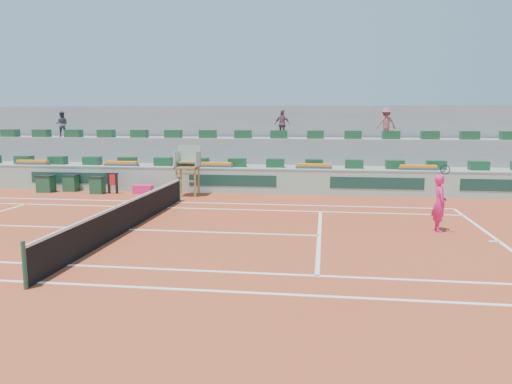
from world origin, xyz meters
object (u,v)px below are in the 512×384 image
(player_bag, at_px, (143,189))
(tennis_player, at_px, (439,203))
(umpire_chair, at_px, (188,164))
(drink_cooler_a, at_px, (97,185))

(player_bag, distance_m, tennis_player, 14.32)
(umpire_chair, xyz_separation_m, drink_cooler_a, (-4.64, -0.05, -1.12))
(umpire_chair, height_order, tennis_player, umpire_chair)
(player_bag, xyz_separation_m, tennis_player, (12.74, -6.50, 0.74))
(umpire_chair, bearing_deg, drink_cooler_a, -179.34)
(player_bag, relative_size, drink_cooler_a, 1.14)
(player_bag, distance_m, umpire_chair, 2.75)
(drink_cooler_a, distance_m, tennis_player, 16.22)
(player_bag, relative_size, tennis_player, 0.42)
(player_bag, height_order, drink_cooler_a, drink_cooler_a)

